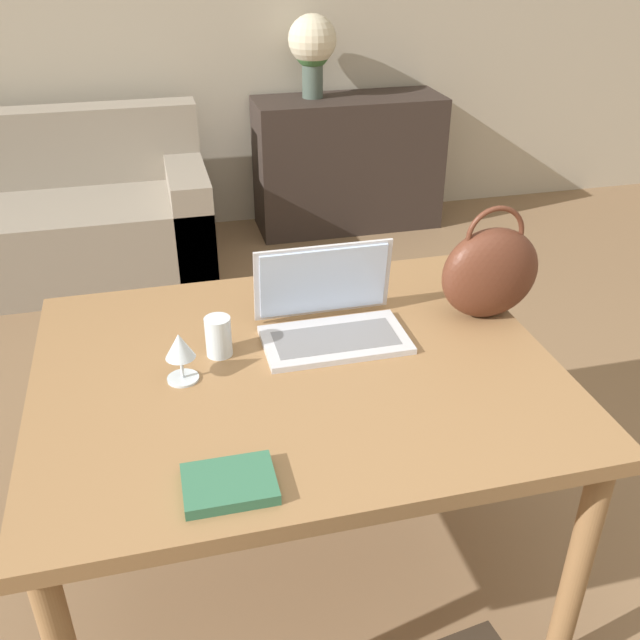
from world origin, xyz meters
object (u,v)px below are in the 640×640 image
drinking_glass (218,336)px  flower_vase (312,46)px  couch (18,225)px  laptop (329,311)px  wine_glass (180,349)px  handbag (490,272)px

drinking_glass → flower_vase: 2.70m
couch → drinking_glass: drinking_glass is taller
couch → laptop: size_ratio=5.32×
couch → laptop: 2.51m
wine_glass → flower_vase: 2.81m
handbag → wine_glass: bearing=-172.2°
couch → laptop: laptop is taller
laptop → wine_glass: bearing=-161.5°
handbag → flower_vase: size_ratio=0.71×
drinking_glass → handbag: bearing=1.8°
laptop → wine_glass: laptop is taller
couch → flower_vase: (1.67, 0.32, 0.78)m
laptop → handbag: 0.45m
couch → flower_vase: bearing=10.7°
wine_glass → handbag: bearing=7.8°
wine_glass → couch: bearing=107.2°
laptop → handbag: bearing=-2.3°
couch → handbag: handbag is taller
wine_glass → flower_vase: size_ratio=0.28×
handbag → couch: bearing=125.1°
couch → drinking_glass: size_ratio=19.06×
couch → handbag: size_ratio=6.17×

